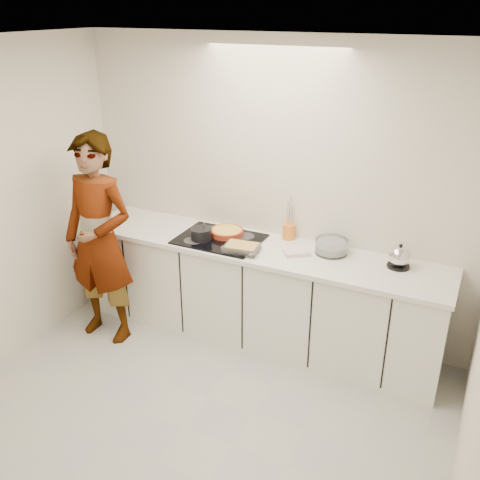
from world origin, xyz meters
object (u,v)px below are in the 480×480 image
at_px(tart_dish, 227,232).
at_px(baking_dish, 242,247).
at_px(kettle, 399,257).
at_px(hob, 220,239).
at_px(saucepan, 201,234).
at_px(utensil_crock, 289,232).
at_px(mixing_bowl, 331,247).
at_px(cook, 99,241).

relative_size(tart_dish, baking_dish, 1.28).
bearing_deg(kettle, hob, -174.60).
relative_size(hob, saucepan, 3.50).
distance_m(hob, saucepan, 0.17).
distance_m(baking_dish, utensil_crock, 0.50).
height_order(tart_dish, utensil_crock, utensil_crock).
distance_m(saucepan, baking_dish, 0.42).
relative_size(tart_dish, mixing_bowl, 1.25).
xyz_separation_m(hob, saucepan, (-0.13, -0.09, 0.06)).
xyz_separation_m(hob, cook, (-0.90, -0.51, 0.02)).
height_order(hob, baking_dish, baking_dish).
height_order(mixing_bowl, kettle, kettle).
bearing_deg(baking_dish, saucepan, 171.91).
bearing_deg(tart_dish, cook, -146.18).
bearing_deg(mixing_bowl, hob, -170.49).
bearing_deg(utensil_crock, mixing_bowl, -16.56).
bearing_deg(hob, kettle, 5.40).
bearing_deg(tart_dish, utensil_crock, 19.89).
height_order(saucepan, cook, cook).
distance_m(tart_dish, kettle, 1.49).
height_order(saucepan, utensil_crock, saucepan).
bearing_deg(hob, utensil_crock, 28.23).
distance_m(baking_dish, cook, 1.24).
bearing_deg(saucepan, utensil_crock, 29.27).
distance_m(tart_dish, mixing_bowl, 0.94).
bearing_deg(cook, saucepan, 28.56).
relative_size(tart_dish, utensil_crock, 2.88).
relative_size(hob, mixing_bowl, 2.31).
xyz_separation_m(tart_dish, baking_dish, (0.26, -0.25, 0.00)).
relative_size(saucepan, mixing_bowl, 0.66).
distance_m(hob, tart_dish, 0.11).
bearing_deg(saucepan, mixing_bowl, 12.77).
bearing_deg(cook, utensil_crock, 28.59).
bearing_deg(mixing_bowl, cook, -160.01).
xyz_separation_m(kettle, cook, (-2.40, -0.66, -0.06)).
height_order(hob, cook, cook).
relative_size(kettle, cook, 0.11).
xyz_separation_m(tart_dish, saucepan, (-0.15, -0.19, 0.02)).
bearing_deg(baking_dish, mixing_bowl, 24.49).
xyz_separation_m(tart_dish, kettle, (1.49, 0.04, 0.04)).
bearing_deg(utensil_crock, cook, -150.77).
bearing_deg(tart_dish, kettle, 1.60).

